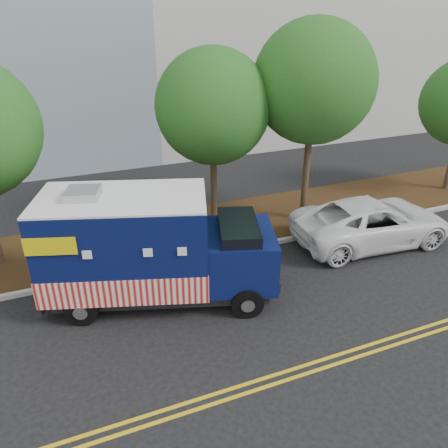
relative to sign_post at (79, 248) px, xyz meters
name	(u,v)px	position (x,y,z in m)	size (l,w,h in m)	color
ground	(198,283)	(3.40, -1.55, -1.20)	(120.00, 120.00, 0.00)	black
curb	(185,260)	(3.40, -0.15, -1.12)	(120.00, 0.18, 0.15)	#9E9E99
mulch_strip	(169,234)	(3.40, 1.95, -1.12)	(120.00, 4.00, 0.15)	black
centerline_near	(259,380)	(3.40, -6.00, -1.19)	(120.00, 0.10, 0.01)	gold
centerline_far	(263,388)	(3.40, -6.25, -1.19)	(120.00, 0.10, 0.01)	gold
tree_b	(213,107)	(5.34, 2.08, 3.60)	(4.17, 4.17, 6.90)	#38281C
tree_c	(314,83)	(8.91, 1.18, 4.37)	(4.48, 4.48, 7.82)	#38281C
sign_post	(79,248)	(0.00, 0.00, 0.00)	(0.06, 0.06, 2.40)	#473828
food_truck	(148,251)	(1.82, -1.72, 0.43)	(7.24, 4.43, 3.60)	black
white_car	(372,222)	(10.36, -1.32, -0.36)	(2.77, 6.02, 1.67)	white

